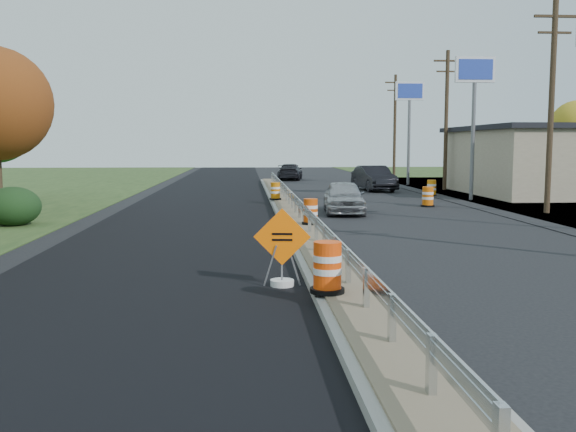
{
  "coord_description": "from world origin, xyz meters",
  "views": [
    {
      "loc": [
        -2.13,
        -19.02,
        3.09
      ],
      "look_at": [
        -0.93,
        -1.15,
        1.1
      ],
      "focal_mm": 40.0,
      "sensor_mm": 36.0,
      "label": 1
    }
  ],
  "objects": [
    {
      "name": "utility_pole_smid",
      "position": [
        11.5,
        9.0,
        4.93
      ],
      "size": [
        1.9,
        0.26,
        9.4
      ],
      "color": "#473523",
      "rests_on": "ground"
    },
    {
      "name": "pylon_sign_mid",
      "position": [
        10.5,
        16.0,
        6.48
      ],
      "size": [
        2.2,
        0.3,
        7.9
      ],
      "color": "slate",
      "rests_on": "ground"
    },
    {
      "name": "milled_overlay",
      "position": [
        -4.4,
        10.0,
        0.01
      ],
      "size": [
        7.2,
        120.0,
        0.01
      ],
      "primitive_type": "cube",
      "color": "black",
      "rests_on": "ground"
    },
    {
      "name": "pylon_sign_north",
      "position": [
        10.5,
        30.0,
        6.48
      ],
      "size": [
        2.2,
        0.3,
        7.9
      ],
      "color": "slate",
      "rests_on": "ground"
    },
    {
      "name": "car_dark_mid",
      "position": [
        6.61,
        24.02,
        0.84
      ],
      "size": [
        2.39,
        5.3,
        1.69
      ],
      "primitive_type": "imported",
      "rotation": [
        0.0,
        0.0,
        0.12
      ],
      "color": "black",
      "rests_on": "ground"
    },
    {
      "name": "median",
      "position": [
        0.0,
        8.0,
        0.11
      ],
      "size": [
        1.6,
        55.0,
        0.23
      ],
      "color": "gray",
      "rests_on": "ground"
    },
    {
      "name": "barrel_median_far",
      "position": [
        -0.55,
        14.46,
        0.67
      ],
      "size": [
        0.62,
        0.62,
        0.91
      ],
      "color": "black",
      "rests_on": "median"
    },
    {
      "name": "utility_pole_north",
      "position": [
        11.5,
        39.0,
        4.93
      ],
      "size": [
        1.9,
        0.26,
        9.4
      ],
      "color": "#473523",
      "rests_on": "ground"
    },
    {
      "name": "car_dark_far",
      "position": [
        1.86,
        37.78,
        0.72
      ],
      "size": [
        2.67,
        5.16,
        1.43
      ],
      "primitive_type": "imported",
      "rotation": [
        0.0,
        0.0,
        3.0
      ],
      "color": "black",
      "rests_on": "ground"
    },
    {
      "name": "barrel_median_mid",
      "position": [
        0.22,
        3.91,
        0.68
      ],
      "size": [
        0.63,
        0.63,
        0.93
      ],
      "color": "black",
      "rests_on": "median"
    },
    {
      "name": "utility_pole_nmid",
      "position": [
        11.5,
        24.0,
        4.93
      ],
      "size": [
        1.9,
        0.26,
        9.4
      ],
      "color": "#473523",
      "rests_on": "ground"
    },
    {
      "name": "caution_sign",
      "position": [
        -1.34,
        -5.23,
        0.44
      ],
      "size": [
        1.25,
        0.52,
        1.73
      ],
      "rotation": [
        0.0,
        0.0,
        -0.11
      ],
      "color": "white",
      "rests_on": "ground"
    },
    {
      "name": "guardrail",
      "position": [
        0.0,
        9.0,
        0.73
      ],
      "size": [
        0.1,
        46.15,
        0.72
      ],
      "color": "silver",
      "rests_on": "median"
    },
    {
      "name": "car_silver",
      "position": [
        2.34,
        9.74,
        0.74
      ],
      "size": [
        2.09,
        4.48,
        1.49
      ],
      "primitive_type": "imported",
      "rotation": [
        0.0,
        0.0,
        -0.08
      ],
      "color": "#A5A4A9",
      "rests_on": "ground"
    },
    {
      "name": "hedge_north",
      "position": [
        -11.0,
        6.0,
        0.76
      ],
      "size": [
        2.09,
        2.09,
        1.52
      ],
      "primitive_type": "ellipsoid",
      "color": "black",
      "rests_on": "ground"
    },
    {
      "name": "barrel_median_near",
      "position": [
        -0.55,
        -6.86,
        0.71
      ],
      "size": [
        0.68,
        0.68,
        1.0
      ],
      "color": "black",
      "rests_on": "median"
    },
    {
      "name": "ground",
      "position": [
        0.0,
        0.0,
        0.0
      ],
      "size": [
        140.0,
        140.0,
        0.0
      ],
      "primitive_type": "plane",
      "color": "black",
      "rests_on": "ground"
    },
    {
      "name": "barrel_shoulder_near",
      "position": [
        7.02,
        12.52,
        0.48
      ],
      "size": [
        0.69,
        0.69,
        1.0
      ],
      "color": "black",
      "rests_on": "ground"
    },
    {
      "name": "barrel_shoulder_mid",
      "position": [
        9.2,
        19.25,
        0.47
      ],
      "size": [
        0.66,
        0.66,
        0.97
      ],
      "color": "black",
      "rests_on": "ground"
    }
  ]
}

